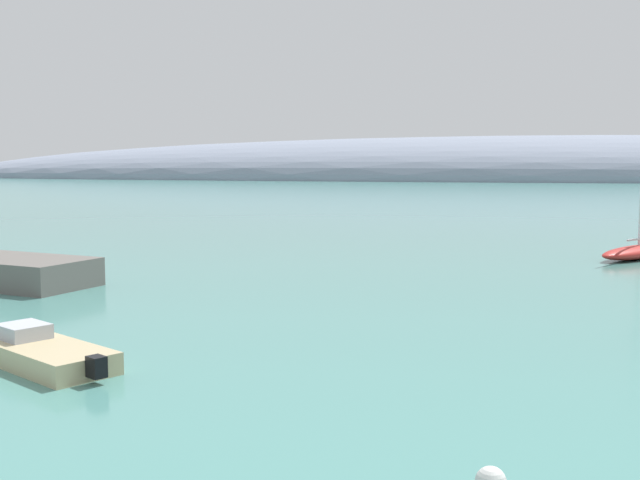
{
  "coord_description": "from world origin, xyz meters",
  "views": [
    {
      "loc": [
        2.58,
        -0.52,
        5.47
      ],
      "look_at": [
        -3.66,
        29.47,
        2.33
      ],
      "focal_mm": 44.17,
      "sensor_mm": 36.0,
      "label": 1
    }
  ],
  "objects": [
    {
      "name": "sailboat_red_outer_mooring",
      "position": [
        11.08,
        45.46,
        0.45
      ],
      "size": [
        5.72,
        6.47,
        8.61
      ],
      "rotation": [
        0.0,
        0.0,
        4.03
      ],
      "color": "red",
      "rests_on": "water"
    },
    {
      "name": "motorboat_sand_alongside_breakwater",
      "position": [
        -9.06,
        18.19,
        0.34
      ],
      "size": [
        5.46,
        4.27,
        0.98
      ],
      "rotation": [
        0.0,
        0.0,
        2.61
      ],
      "color": "#C6B284",
      "rests_on": "water"
    },
    {
      "name": "distant_ridge",
      "position": [
        24.8,
        223.24,
        0.0
      ],
      "size": [
        373.04,
        61.64,
        24.09
      ],
      "primitive_type": "ellipsoid",
      "color": "gray",
      "rests_on": "ground"
    }
  ]
}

